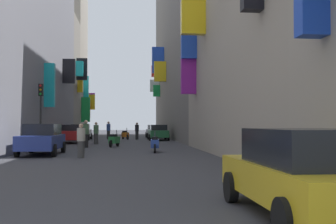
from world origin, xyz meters
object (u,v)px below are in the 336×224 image
(scooter_blue, at_px, (155,144))
(parked_car_yellow, at_px, (304,171))
(parked_car_silver, at_px, (155,131))
(parked_car_green, at_px, (158,132))
(parked_car_blue, at_px, (42,139))
(pedestrian_far_away, at_px, (96,133))
(pedestrian_crossing, at_px, (86,134))
(parked_car_white, at_px, (81,132))
(scooter_green, at_px, (114,140))
(pedestrian_mid_street, at_px, (108,130))
(pedestrian_near_left, at_px, (81,141))
(traffic_light_near_corner, at_px, (41,104))
(pedestrian_near_right, at_px, (137,131))
(parked_car_red, at_px, (71,133))
(scooter_orange, at_px, (125,135))

(scooter_blue, bearing_deg, parked_car_yellow, -85.23)
(parked_car_silver, xyz_separation_m, parked_car_green, (-0.19, -6.92, 0.01))
(parked_car_blue, bearing_deg, pedestrian_far_away, 79.76)
(pedestrian_crossing, bearing_deg, pedestrian_far_away, 85.59)
(parked_car_white, height_order, pedestrian_crossing, pedestrian_crossing)
(scooter_green, bearing_deg, parked_car_blue, -116.33)
(parked_car_blue, relative_size, scooter_blue, 2.40)
(pedestrian_mid_street, bearing_deg, parked_car_yellow, -82.55)
(parked_car_silver, bearing_deg, parked_car_yellow, -90.35)
(scooter_blue, xyz_separation_m, pedestrian_near_left, (-3.62, -3.41, 0.31))
(traffic_light_near_corner, bearing_deg, pedestrian_near_right, 67.40)
(scooter_blue, xyz_separation_m, pedestrian_crossing, (-4.18, 4.93, 0.43))
(parked_car_green, height_order, parked_car_blue, parked_car_blue)
(parked_car_red, xyz_separation_m, scooter_orange, (4.32, 7.28, -0.31))
(parked_car_silver, height_order, parked_car_blue, parked_car_blue)
(scooter_blue, distance_m, pedestrian_mid_street, 19.64)
(scooter_orange, height_order, pedestrian_crossing, pedestrian_crossing)
(parked_car_green, xyz_separation_m, traffic_light_near_corner, (-8.20, -13.28, 1.97))
(scooter_orange, bearing_deg, parked_car_silver, 55.39)
(parked_car_red, bearing_deg, parked_car_yellow, -75.31)
(pedestrian_near_right, height_order, pedestrian_far_away, pedestrian_far_away)
(parked_car_silver, relative_size, parked_car_blue, 0.92)
(parked_car_silver, height_order, pedestrian_far_away, pedestrian_far_away)
(parked_car_blue, height_order, traffic_light_near_corner, traffic_light_near_corner)
(parked_car_green, height_order, scooter_green, parked_car_green)
(parked_car_white, height_order, parked_car_red, parked_car_white)
(parked_car_blue, distance_m, pedestrian_mid_street, 20.79)
(parked_car_yellow, height_order, scooter_orange, parked_car_yellow)
(parked_car_red, distance_m, scooter_orange, 8.47)
(parked_car_blue, relative_size, parked_car_red, 1.06)
(pedestrian_near_left, xyz_separation_m, pedestrian_far_away, (-0.21, 12.82, 0.06))
(pedestrian_mid_street, bearing_deg, parked_car_white, -156.18)
(parked_car_blue, relative_size, pedestrian_near_right, 2.66)
(parked_car_silver, relative_size, traffic_light_near_corner, 1.02)
(parked_car_silver, bearing_deg, pedestrian_crossing, -107.20)
(parked_car_red, xyz_separation_m, traffic_light_near_corner, (-0.80, -8.17, 1.96))
(pedestrian_mid_street, bearing_deg, parked_car_silver, 40.97)
(scooter_green, relative_size, scooter_orange, 1.05)
(parked_car_yellow, height_order, scooter_blue, parked_car_yellow)
(parked_car_green, xyz_separation_m, pedestrian_near_right, (-1.95, 1.74, 0.07))
(parked_car_green, distance_m, pedestrian_mid_street, 5.42)
(parked_car_green, height_order, pedestrian_crossing, pedestrian_crossing)
(scooter_blue, bearing_deg, scooter_orange, 95.01)
(pedestrian_crossing, bearing_deg, traffic_light_near_corner, -150.23)
(parked_car_white, relative_size, scooter_blue, 2.35)
(parked_car_red, bearing_deg, traffic_light_near_corner, -95.56)
(parked_car_white, bearing_deg, pedestrian_crossing, -82.54)
(scooter_green, bearing_deg, pedestrian_near_right, 81.87)
(parked_car_white, xyz_separation_m, pedestrian_near_right, (5.39, 0.25, 0.05))
(pedestrian_mid_street, bearing_deg, traffic_light_near_corner, -102.28)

